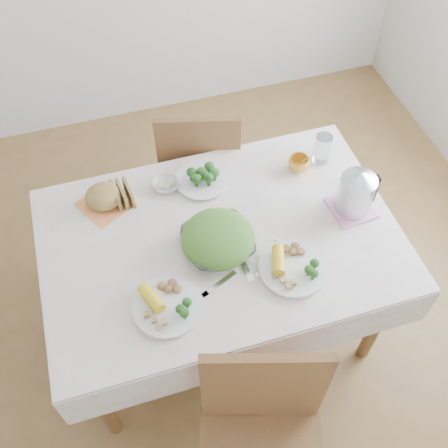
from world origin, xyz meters
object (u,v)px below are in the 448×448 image
object	(u,v)px
dinner_plate_left	(167,306)
dinner_plate_right	(293,268)
dining_table	(221,284)
salad_bowl	(218,243)
yellow_mug	(299,164)
electric_kettle	(356,191)
chair_far	(200,163)

from	to	relation	value
dinner_plate_left	dinner_plate_right	world-z (taller)	same
dining_table	salad_bowl	distance (m)	0.43
dinner_plate_right	yellow_mug	size ratio (longest dim) A/B	2.93
dining_table	electric_kettle	size ratio (longest dim) A/B	6.48
dining_table	salad_bowl	world-z (taller)	salad_bowl
dinner_plate_right	dinner_plate_left	bearing A→B (deg)	-177.83
dining_table	electric_kettle	distance (m)	0.78
yellow_mug	electric_kettle	bearing A→B (deg)	-65.00
dinner_plate_right	electric_kettle	xyz separation A→B (m)	(0.36, 0.22, 0.11)
dining_table	dinner_plate_right	xyz separation A→B (m)	(0.23, -0.24, 0.40)
dining_table	yellow_mug	bearing A→B (deg)	30.33
dining_table	yellow_mug	distance (m)	0.68
dinner_plate_right	salad_bowl	bearing A→B (deg)	142.99
chair_far	salad_bowl	xyz separation A→B (m)	(-0.13, -0.77, 0.33)
dining_table	yellow_mug	size ratio (longest dim) A/B	14.77
dining_table	chair_far	size ratio (longest dim) A/B	1.48
dinner_plate_left	chair_far	bearing A→B (deg)	68.33
chair_far	dinner_plate_right	xyz separation A→B (m)	(0.13, -0.96, 0.31)
salad_bowl	dinner_plate_left	bearing A→B (deg)	-141.34
dining_table	dinner_plate_right	bearing A→B (deg)	-46.45
dining_table	chair_far	world-z (taller)	chair_far
dinner_plate_right	electric_kettle	distance (m)	0.44
dinner_plate_left	dinner_plate_right	xyz separation A→B (m)	(0.52, 0.02, 0.00)
dinner_plate_left	dinner_plate_right	size ratio (longest dim) A/B	0.98
dining_table	electric_kettle	bearing A→B (deg)	-2.13
dinner_plate_left	dinner_plate_right	bearing A→B (deg)	2.17
salad_bowl	dinner_plate_right	bearing A→B (deg)	-37.01
dinner_plate_right	yellow_mug	distance (m)	0.56
salad_bowl	dinner_plate_right	xyz separation A→B (m)	(0.26, -0.19, -0.02)
salad_bowl	dinner_plate_right	world-z (taller)	salad_bowl
salad_bowl	electric_kettle	world-z (taller)	electric_kettle
dinner_plate_left	dinner_plate_right	distance (m)	0.52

